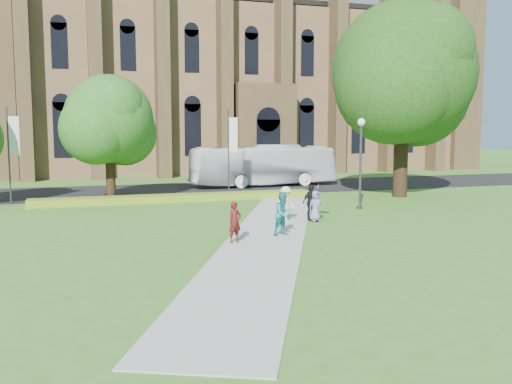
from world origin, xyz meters
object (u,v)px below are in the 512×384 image
object	(u,v)px
tour_coach	(263,165)
pedestrian_0	(235,222)
large_tree	(403,73)
streetlamp	(361,152)

from	to	relation	value
tour_coach	pedestrian_0	bearing A→B (deg)	155.94
tour_coach	pedestrian_0	xyz separation A→B (m)	(-8.54, -21.51, -0.80)
tour_coach	large_tree	bearing A→B (deg)	-148.08
tour_coach	streetlamp	bearing A→B (deg)	-177.95
large_tree	tour_coach	bearing A→B (deg)	124.33
streetlamp	pedestrian_0	distance (m)	12.35
large_tree	pedestrian_0	size ratio (longest dim) A/B	7.83
large_tree	tour_coach	size ratio (longest dim) A/B	1.11
streetlamp	large_tree	xyz separation A→B (m)	(5.50, 4.50, 5.07)
streetlamp	tour_coach	distance (m)	14.31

